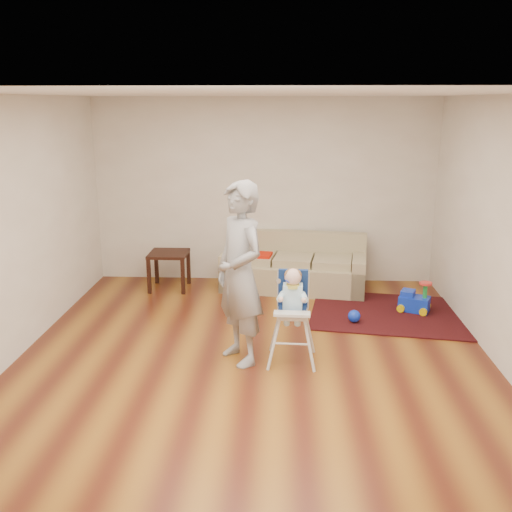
{
  "coord_description": "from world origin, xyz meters",
  "views": [
    {
      "loc": [
        0.3,
        -5.58,
        2.63
      ],
      "look_at": [
        0.0,
        0.4,
        1.0
      ],
      "focal_mm": 40.0,
      "sensor_mm": 36.0,
      "label": 1
    }
  ],
  "objects_px": {
    "toy_ball": "(354,316)",
    "sofa": "(294,263)",
    "adult": "(240,274)",
    "side_table": "(169,270)",
    "high_chair": "(292,317)",
    "ride_on_toy": "(415,296)"
  },
  "relations": [
    {
      "from": "toy_ball",
      "to": "adult",
      "type": "distance_m",
      "value": 1.9
    },
    {
      "from": "ride_on_toy",
      "to": "high_chair",
      "type": "bearing_deg",
      "value": -112.77
    },
    {
      "from": "side_table",
      "to": "ride_on_toy",
      "type": "xyz_separation_m",
      "value": [
        3.34,
        -0.79,
        -0.05
      ]
    },
    {
      "from": "toy_ball",
      "to": "high_chair",
      "type": "height_order",
      "value": "high_chair"
    },
    {
      "from": "ride_on_toy",
      "to": "adult",
      "type": "relative_size",
      "value": 0.22
    },
    {
      "from": "side_table",
      "to": "sofa",
      "type": "bearing_deg",
      "value": 2.42
    },
    {
      "from": "high_chair",
      "to": "adult",
      "type": "distance_m",
      "value": 0.7
    },
    {
      "from": "ride_on_toy",
      "to": "high_chair",
      "type": "relative_size",
      "value": 0.4
    },
    {
      "from": "sofa",
      "to": "side_table",
      "type": "relative_size",
      "value": 3.93
    },
    {
      "from": "side_table",
      "to": "adult",
      "type": "height_order",
      "value": "adult"
    },
    {
      "from": "sofa",
      "to": "adult",
      "type": "height_order",
      "value": "adult"
    },
    {
      "from": "adult",
      "to": "sofa",
      "type": "bearing_deg",
      "value": 131.19
    },
    {
      "from": "side_table",
      "to": "high_chair",
      "type": "xyz_separation_m",
      "value": [
        1.75,
        -2.32,
        0.22
      ]
    },
    {
      "from": "sofa",
      "to": "adult",
      "type": "bearing_deg",
      "value": -95.77
    },
    {
      "from": "ride_on_toy",
      "to": "side_table",
      "type": "bearing_deg",
      "value": -169.88
    },
    {
      "from": "adult",
      "to": "side_table",
      "type": "bearing_deg",
      "value": 172.45
    },
    {
      "from": "ride_on_toy",
      "to": "high_chair",
      "type": "distance_m",
      "value": 2.22
    },
    {
      "from": "toy_ball",
      "to": "sofa",
      "type": "bearing_deg",
      "value": 119.04
    },
    {
      "from": "toy_ball",
      "to": "ride_on_toy",
      "type": "bearing_deg",
      "value": 28.09
    },
    {
      "from": "sofa",
      "to": "ride_on_toy",
      "type": "distance_m",
      "value": 1.78
    },
    {
      "from": "side_table",
      "to": "high_chair",
      "type": "bearing_deg",
      "value": -52.99
    },
    {
      "from": "toy_ball",
      "to": "high_chair",
      "type": "xyz_separation_m",
      "value": [
        -0.77,
        -1.08,
        0.4
      ]
    }
  ]
}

